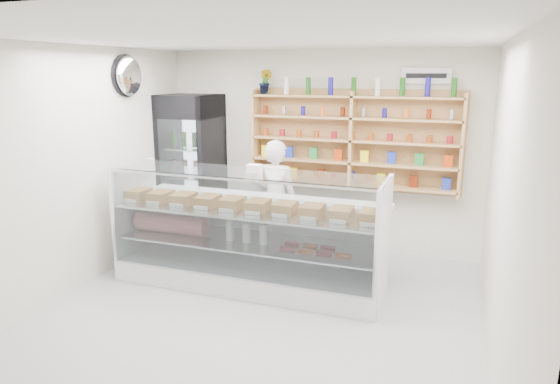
% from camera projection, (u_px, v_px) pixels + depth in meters
% --- Properties ---
extents(room, '(5.00, 5.00, 5.00)m').
position_uv_depth(room, '(250.00, 189.00, 4.79)').
color(room, '#A1A1A6').
rests_on(room, ground).
extents(display_counter, '(3.20, 0.96, 1.39)m').
position_uv_depth(display_counter, '(249.00, 254.00, 5.96)').
color(display_counter, white).
rests_on(display_counter, floor).
extents(shop_worker, '(0.63, 0.43, 1.65)m').
position_uv_depth(shop_worker, '(276.00, 201.00, 6.61)').
color(shop_worker, silver).
rests_on(shop_worker, floor).
extents(drinks_cooler, '(0.80, 0.78, 2.18)m').
position_uv_depth(drinks_cooler, '(192.00, 169.00, 7.43)').
color(drinks_cooler, black).
rests_on(drinks_cooler, floor).
extents(wall_shelving, '(2.84, 0.28, 1.33)m').
position_uv_depth(wall_shelving, '(352.00, 141.00, 6.72)').
color(wall_shelving, tan).
rests_on(wall_shelving, back_wall).
extents(potted_plant, '(0.20, 0.16, 0.34)m').
position_uv_depth(potted_plant, '(265.00, 82.00, 6.95)').
color(potted_plant, '#1E6626').
rests_on(potted_plant, wall_shelving).
extents(security_mirror, '(0.15, 0.50, 0.50)m').
position_uv_depth(security_mirror, '(129.00, 76.00, 6.36)').
color(security_mirror, silver).
rests_on(security_mirror, left_wall).
extents(wall_sign, '(0.62, 0.03, 0.20)m').
position_uv_depth(wall_sign, '(426.00, 76.00, 6.34)').
color(wall_sign, white).
rests_on(wall_sign, back_wall).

